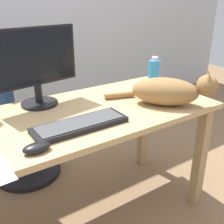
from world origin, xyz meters
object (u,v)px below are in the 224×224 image
cat (169,91)px  spray_bottle (154,74)px  monitor (35,64)px  keyboard (80,124)px  office_chair (17,132)px  computer_mouse (37,148)px

cat → spray_bottle: spray_bottle is taller
monitor → keyboard: bearing=-81.8°
office_chair → keyboard: 0.86m
office_chair → keyboard: size_ratio=2.02×
office_chair → spray_bottle: 1.03m
office_chair → computer_mouse: (-0.13, -0.88, 0.35)m
cat → computer_mouse: size_ratio=4.27×
keyboard → spray_bottle: (0.65, 0.24, 0.08)m
cat → spray_bottle: (0.12, 0.26, 0.02)m
monitor → spray_bottle: bearing=-11.1°
office_chair → cat: bearing=-51.1°
monitor → keyboard: 0.44m
office_chair → computer_mouse: bearing=-98.4°
office_chair → computer_mouse: office_chair is taller
keyboard → cat: (0.54, -0.02, 0.07)m
spray_bottle → keyboard: bearing=-160.2°
keyboard → computer_mouse: size_ratio=4.00×
cat → computer_mouse: (-0.77, -0.08, -0.06)m
office_chair → monitor: bearing=-82.3°
keyboard → spray_bottle: spray_bottle is taller
spray_bottle → office_chair: bearing=144.6°
cat → computer_mouse: bearing=-174.4°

